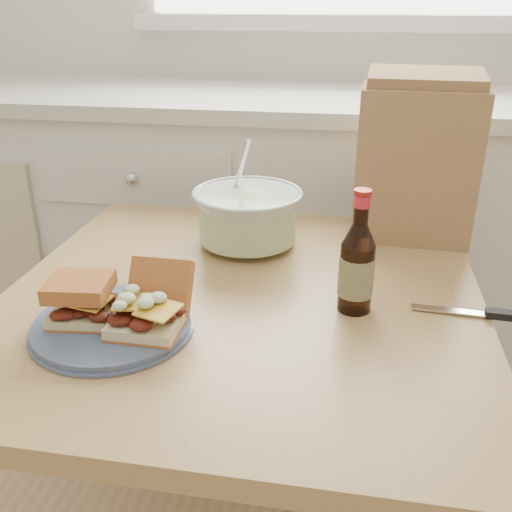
% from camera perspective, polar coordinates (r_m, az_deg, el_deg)
% --- Properties ---
extents(cabinet_run, '(2.50, 0.64, 0.94)m').
position_cam_1_polar(cabinet_run, '(1.88, 6.35, 1.61)').
color(cabinet_run, silver).
rests_on(cabinet_run, ground).
extents(dining_table, '(0.86, 0.86, 0.71)m').
position_cam_1_polar(dining_table, '(1.09, -1.39, -8.57)').
color(dining_table, tan).
rests_on(dining_table, ground).
extents(plate, '(0.25, 0.25, 0.02)m').
position_cam_1_polar(plate, '(0.95, -14.15, -6.74)').
color(plate, '#475473').
rests_on(plate, dining_table).
extents(sandwich_left, '(0.10, 0.10, 0.07)m').
position_cam_1_polar(sandwich_left, '(0.95, -17.09, -4.13)').
color(sandwich_left, beige).
rests_on(sandwich_left, plate).
extents(sandwich_right, '(0.11, 0.15, 0.09)m').
position_cam_1_polar(sandwich_right, '(0.91, -10.45, -4.87)').
color(sandwich_right, beige).
rests_on(sandwich_right, plate).
extents(coleslaw_bowl, '(0.23, 0.23, 0.23)m').
position_cam_1_polar(coleslaw_bowl, '(1.21, -0.85, 3.74)').
color(coleslaw_bowl, silver).
rests_on(coleslaw_bowl, dining_table).
extents(beer_bottle, '(0.06, 0.06, 0.21)m').
position_cam_1_polar(beer_bottle, '(0.96, 10.05, -1.04)').
color(beer_bottle, black).
rests_on(beer_bottle, dining_table).
extents(knife, '(0.20, 0.03, 0.01)m').
position_cam_1_polar(knife, '(1.03, 22.77, -5.41)').
color(knife, silver).
rests_on(knife, dining_table).
extents(paper_bag, '(0.26, 0.18, 0.32)m').
position_cam_1_polar(paper_bag, '(1.28, 15.69, 8.82)').
color(paper_bag, olive).
rests_on(paper_bag, dining_table).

